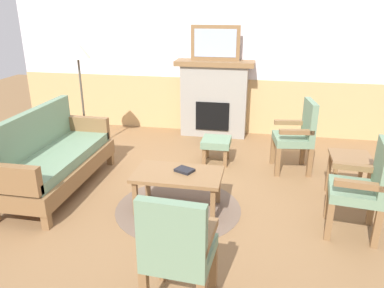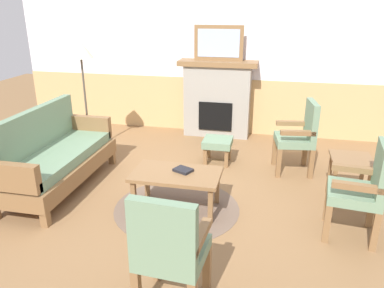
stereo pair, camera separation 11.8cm
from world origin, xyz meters
name	(u,v)px [view 2 (the right image)]	position (x,y,z in m)	size (l,w,h in m)	color
ground_plane	(186,197)	(0.00, 0.00, 0.00)	(14.00, 14.00, 0.00)	olive
wall_back	(220,57)	(0.00, 2.60, 1.31)	(7.20, 0.14, 2.70)	white
fireplace	(217,98)	(0.00, 2.35, 0.65)	(1.30, 0.44, 1.28)	gray
framed_picture	(219,43)	(0.00, 2.35, 1.56)	(0.80, 0.04, 0.56)	brown
couch	(55,157)	(-1.62, -0.07, 0.40)	(0.70, 1.80, 0.98)	brown
coffee_table	(176,177)	(-0.04, -0.27, 0.39)	(0.96, 0.56, 0.44)	brown
round_rug	(177,208)	(-0.04, -0.27, 0.00)	(1.41, 1.41, 0.01)	brown
book_on_table	(183,170)	(0.03, -0.22, 0.46)	(0.19, 0.15, 0.03)	black
footstool	(218,144)	(0.20, 1.12, 0.28)	(0.40, 0.40, 0.36)	brown
armchair_near_fireplace	(300,134)	(1.31, 1.06, 0.54)	(0.54, 0.54, 0.98)	brown
armchair_by_window_left	(363,186)	(1.83, -0.39, 0.54)	(0.53, 0.53, 0.98)	brown
armchair_front_left	(169,248)	(0.29, -1.71, 0.54)	(0.51, 0.51, 0.98)	brown
side_table	(350,167)	(1.84, 0.31, 0.43)	(0.44, 0.44, 0.55)	brown
floor_lamp_by_couch	(81,56)	(-1.81, 1.16, 1.45)	(0.36, 0.36, 1.68)	#332D28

